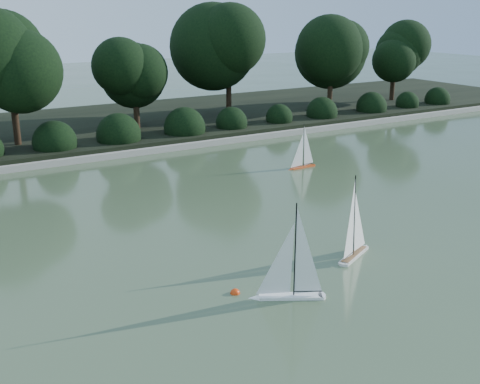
# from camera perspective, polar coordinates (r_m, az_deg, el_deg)

# --- Properties ---
(ground) EXTENTS (80.00, 80.00, 0.00)m
(ground) POSITION_cam_1_polar(r_m,az_deg,el_deg) (10.82, 8.38, -6.18)
(ground) COLOR #314127
(ground) RESTS_ON ground
(pond_coping) EXTENTS (40.00, 0.35, 0.18)m
(pond_coping) POSITION_cam_1_polar(r_m,az_deg,el_deg) (18.27, -9.77, 3.78)
(pond_coping) COLOR gray
(pond_coping) RESTS_ON ground
(far_bank) EXTENTS (40.00, 8.00, 0.30)m
(far_bank) POSITION_cam_1_polar(r_m,az_deg,el_deg) (21.96, -13.69, 5.95)
(far_bank) COLOR black
(far_bank) RESTS_ON ground
(tree_line) EXTENTS (26.31, 3.93, 4.39)m
(tree_line) POSITION_cam_1_polar(r_m,az_deg,el_deg) (20.57, -9.47, 12.49)
(tree_line) COLOR black
(tree_line) RESTS_ON ground
(shrub_hedge) EXTENTS (29.10, 1.10, 1.10)m
(shrub_hedge) POSITION_cam_1_polar(r_m,az_deg,el_deg) (19.02, -10.84, 5.36)
(shrub_hedge) COLOR black
(shrub_hedge) RESTS_ON ground
(sailboat_white_a) EXTENTS (1.12, 0.73, 1.64)m
(sailboat_white_a) POSITION_cam_1_polar(r_m,az_deg,el_deg) (9.24, 4.28, -8.56)
(sailboat_white_a) COLOR white
(sailboat_white_a) RESTS_ON ground
(sailboat_white_b) EXTENTS (1.11, 0.66, 1.60)m
(sailboat_white_b) POSITION_cam_1_polar(r_m,az_deg,el_deg) (10.94, 10.99, -4.67)
(sailboat_white_b) COLOR silver
(sailboat_white_b) RESTS_ON ground
(sailboat_orange) EXTENTS (0.95, 0.19, 1.29)m
(sailboat_orange) POSITION_cam_1_polar(r_m,az_deg,el_deg) (16.57, 5.79, 2.96)
(sailboat_orange) COLOR #D84D1E
(sailboat_orange) RESTS_ON ground
(race_buoy) EXTENTS (0.15, 0.15, 0.15)m
(race_buoy) POSITION_cam_1_polar(r_m,az_deg,el_deg) (9.46, -0.47, -9.59)
(race_buoy) COLOR red
(race_buoy) RESTS_ON ground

